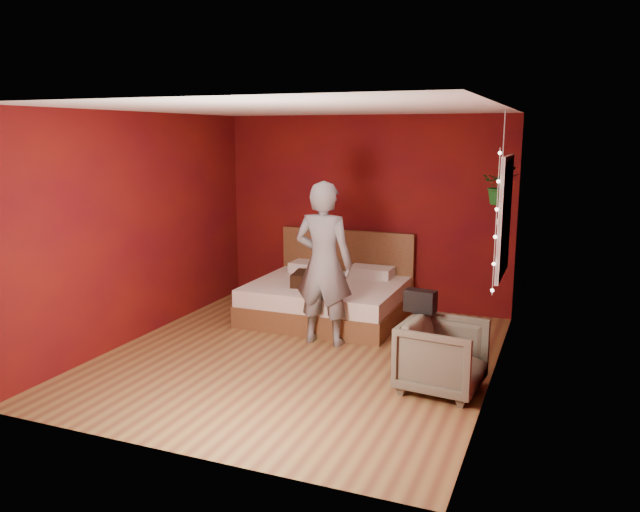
{
  "coord_description": "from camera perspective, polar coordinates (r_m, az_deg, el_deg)",
  "views": [
    {
      "loc": [
        2.59,
        -5.84,
        2.37
      ],
      "look_at": [
        0.08,
        0.4,
        1.03
      ],
      "focal_mm": 35.0,
      "sensor_mm": 36.0,
      "label": 1
    }
  ],
  "objects": [
    {
      "name": "hanging_plant",
      "position": [
        7.15,
        16.23,
        6.24
      ],
      "size": [
        0.4,
        0.35,
        1.02
      ],
      "color": "silver",
      "rests_on": "room_walls"
    },
    {
      "name": "person",
      "position": [
        6.96,
        0.34,
        -0.71
      ],
      "size": [
        0.68,
        0.45,
        1.85
      ],
      "primitive_type": "imported",
      "rotation": [
        0.0,
        0.0,
        3.14
      ],
      "color": "slate",
      "rests_on": "ground"
    },
    {
      "name": "handbag",
      "position": [
        6.09,
        9.17,
        -4.07
      ],
      "size": [
        0.31,
        0.19,
        0.21
      ],
      "primitive_type": "cube",
      "rotation": [
        0.0,
        0.0,
        -0.14
      ],
      "color": "black",
      "rests_on": "armchair"
    },
    {
      "name": "fairy_lights",
      "position": [
        6.31,
        15.8,
        2.91
      ],
      "size": [
        0.04,
        0.04,
        1.45
      ],
      "color": "silver",
      "rests_on": "room_walls"
    },
    {
      "name": "bed",
      "position": [
        8.12,
        0.83,
        -3.73
      ],
      "size": [
        1.9,
        1.62,
        1.05
      ],
      "color": "brown",
      "rests_on": "ground"
    },
    {
      "name": "window",
      "position": [
        6.82,
        16.5,
        3.47
      ],
      "size": [
        0.05,
        0.97,
        1.27
      ],
      "color": "white",
      "rests_on": "room_walls"
    },
    {
      "name": "room_walls",
      "position": [
        6.42,
        -2.02,
        5.08
      ],
      "size": [
        4.04,
        4.54,
        2.62
      ],
      "color": "#67130A",
      "rests_on": "ground"
    },
    {
      "name": "throw_pillow",
      "position": [
        7.85,
        -0.75,
        -2.11
      ],
      "size": [
        0.53,
        0.53,
        0.16
      ],
      "primitive_type": "cube",
      "rotation": [
        0.0,
        0.0,
        0.18
      ],
      "color": "black",
      "rests_on": "bed"
    },
    {
      "name": "floor",
      "position": [
        6.81,
        -1.92,
        -9.11
      ],
      "size": [
        4.5,
        4.5,
        0.0
      ],
      "primitive_type": "plane",
      "color": "olive",
      "rests_on": "ground"
    },
    {
      "name": "armchair",
      "position": [
        5.94,
        11.12,
        -8.98
      ],
      "size": [
        0.8,
        0.79,
        0.67
      ],
      "primitive_type": "imported",
      "rotation": [
        0.0,
        0.0,
        1.47
      ],
      "color": "#62634E",
      "rests_on": "ground"
    }
  ]
}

